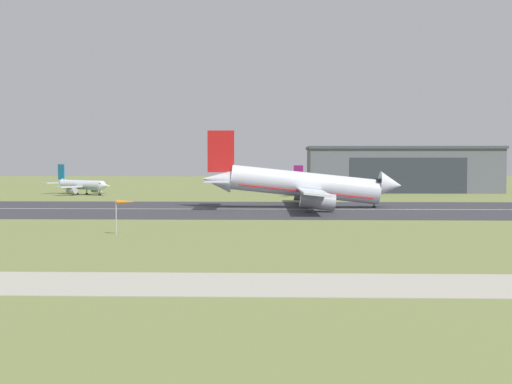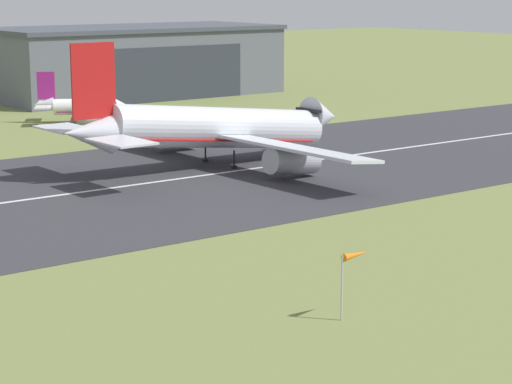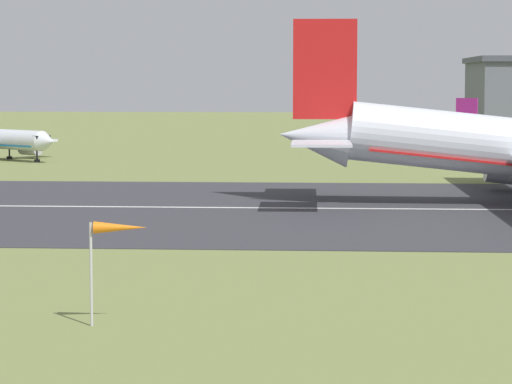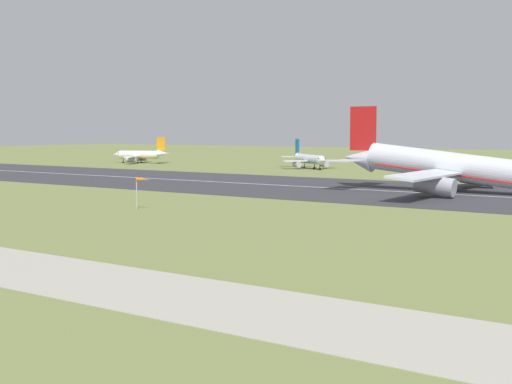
# 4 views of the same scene
# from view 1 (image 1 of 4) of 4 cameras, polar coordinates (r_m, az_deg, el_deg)

# --- Properties ---
(runway_strip) EXTENTS (512.66, 54.66, 0.06)m
(runway_strip) POSITION_cam_1_polar(r_m,az_deg,el_deg) (162.19, -12.53, -1.33)
(runway_strip) COLOR #333338
(runway_strip) RESTS_ON ground_plane
(runway_centreline) EXTENTS (461.39, 0.70, 0.01)m
(runway_centreline) POSITION_cam_1_polar(r_m,az_deg,el_deg) (162.19, -12.53, -1.31)
(runway_centreline) COLOR silver
(runway_centreline) RESTS_ON runway_strip
(hangar_building) EXTENTS (64.01, 29.90, 15.41)m
(hangar_building) POSITION_cam_1_polar(r_m,az_deg,el_deg) (249.36, 11.49, 1.81)
(hangar_building) COLOR slate
(hangar_building) RESTS_ON ground_plane
(airplane_landing) EXTENTS (45.99, 57.08, 17.58)m
(airplane_landing) POSITION_cam_1_polar(r_m,az_deg,el_deg) (161.90, 3.82, 0.52)
(airplane_landing) COLOR silver
(airplane_landing) RESTS_ON ground_plane
(airplane_parked_west) EXTENTS (24.40, 21.02, 9.48)m
(airplane_parked_west) POSITION_cam_1_polar(r_m,az_deg,el_deg) (229.66, -13.77, 0.54)
(airplane_parked_west) COLOR silver
(airplane_parked_west) RESTS_ON ground_plane
(airplane_parked_centre) EXTENTS (17.89, 20.16, 9.25)m
(airplane_parked_centre) POSITION_cam_1_polar(r_m,az_deg,el_deg) (212.85, 4.91, 0.39)
(airplane_parked_centre) COLOR white
(airplane_parked_centre) RESTS_ON ground_plane
(windsock_pole) EXTENTS (2.81, 0.79, 5.12)m
(windsock_pole) POSITION_cam_1_polar(r_m,az_deg,el_deg) (105.78, -10.44, -0.90)
(windsock_pole) COLOR #B7B7BC
(windsock_pole) RESTS_ON ground_plane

